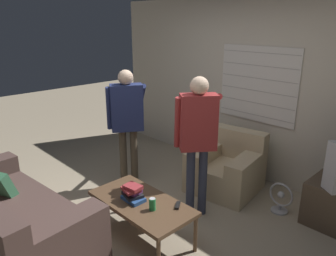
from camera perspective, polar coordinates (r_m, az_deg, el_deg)
ground_plane at (r=3.94m, az=-4.95°, el=-16.06°), size 16.00×16.00×0.00m
wall_back at (r=4.88m, az=13.59°, el=6.63°), size 5.20×0.08×2.55m
couch_blue at (r=3.75m, az=-26.13°, el=-14.34°), size 2.04×1.09×0.82m
armchair_beige at (r=4.58m, az=10.23°, el=-6.76°), size 0.97×0.96×0.79m
coffee_table at (r=3.48m, az=-4.64°, el=-13.14°), size 1.14×0.57×0.45m
person_left_standing at (r=4.37m, az=-7.15°, el=2.26°), size 0.52×0.72×1.62m
person_right_standing at (r=3.66m, az=5.22°, el=-0.46°), size 0.55×0.78×1.66m
book_stack at (r=3.45m, az=-6.17°, el=-11.21°), size 0.26×0.22×0.17m
soda_can at (r=3.28m, az=-2.73°, el=-13.11°), size 0.07×0.07×0.13m
spare_remote at (r=3.36m, az=1.70°, el=-13.31°), size 0.11×0.13×0.02m
floor_fan at (r=4.25m, az=19.01°, el=-11.52°), size 0.30×0.20×0.38m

